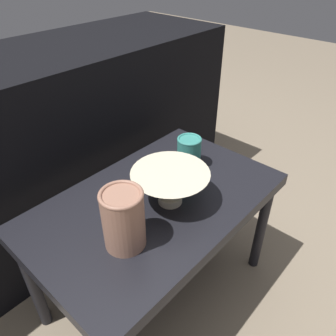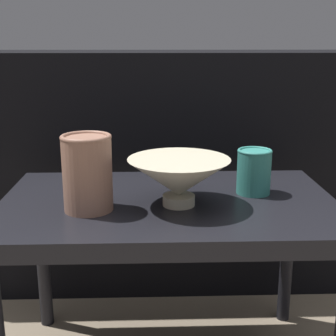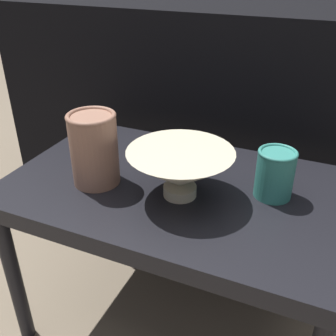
# 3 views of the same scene
# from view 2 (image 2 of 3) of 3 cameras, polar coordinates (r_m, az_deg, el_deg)

# --- Properties ---
(table) EXTENTS (0.76, 0.47, 0.44)m
(table) POSITION_cam_2_polar(r_m,az_deg,el_deg) (1.08, 0.06, -6.28)
(table) COLOR black
(table) RESTS_ON ground_plane
(couch_backdrop) EXTENTS (1.59, 0.50, 0.76)m
(couch_backdrop) POSITION_cam_2_polar(r_m,az_deg,el_deg) (1.63, -0.65, 0.67)
(couch_backdrop) COLOR black
(couch_backdrop) RESTS_ON ground_plane
(bowl) EXTENTS (0.22, 0.22, 0.10)m
(bowl) POSITION_cam_2_polar(r_m,az_deg,el_deg) (1.01, 1.34, -1.20)
(bowl) COLOR beige
(bowl) RESTS_ON table
(vase_textured_left) EXTENTS (0.11, 0.11, 0.16)m
(vase_textured_left) POSITION_cam_2_polar(r_m,az_deg,el_deg) (0.99, -9.80, -0.45)
(vase_textured_left) COLOR #996B56
(vase_textured_left) RESTS_ON table
(vase_colorful_right) EXTENTS (0.08, 0.08, 0.11)m
(vase_colorful_right) POSITION_cam_2_polar(r_m,az_deg,el_deg) (1.11, 10.44, -0.32)
(vase_colorful_right) COLOR teal
(vase_colorful_right) RESTS_ON table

